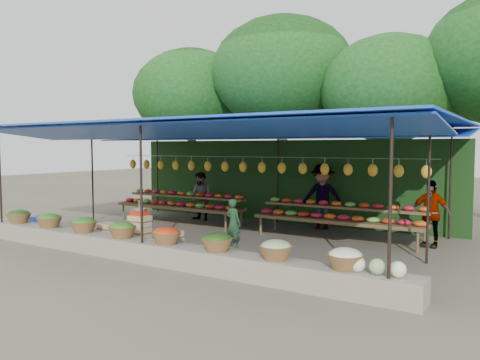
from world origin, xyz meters
The scene contains 16 objects.
ground centered at (0.00, 0.00, 0.00)m, with size 60.00×60.00×0.00m, color brown.
stone_curb centered at (0.00, -2.75, 0.20)m, with size 10.60×0.55×0.40m, color slate.
stall_canopy centered at (0.00, 0.06, 2.68)m, with size 10.80×6.60×2.82m.
produce_baskets centered at (-0.10, -2.75, 0.56)m, with size 8.98×0.58×0.34m.
netting_backdrop centered at (0.00, 3.15, 1.25)m, with size 10.60×0.06×2.50m, color #1C4217.
tree_row centered at (0.50, 6.09, 4.70)m, with size 16.51×5.50×7.12m.
fruit_table_left centered at (-2.49, 1.35, 0.61)m, with size 4.21×0.95×0.93m.
fruit_table_right centered at (2.51, 1.35, 0.61)m, with size 4.21×0.95×0.93m.
crate_counter centered at (-0.90, -2.06, 0.31)m, with size 2.36×0.35×0.77m.
weighing_scale centered at (-0.88, -2.06, 0.85)m, with size 0.32×0.32×0.34m.
vendor_seated centered at (0.73, -0.70, 0.56)m, with size 0.41×0.27×1.11m, color #1C3E21.
customer_left centered at (-2.20, 2.01, 0.76)m, with size 0.74×0.57×1.51m, color slate.
customer_mid centered at (1.58, 2.56, 0.91)m, with size 1.18×0.68×1.82m, color slate.
customer_right centered at (4.56, 1.68, 0.77)m, with size 0.90×0.38×1.54m, color slate.
blue_crate_front centered at (-4.28, -2.09, 0.13)m, with size 0.44×0.32×0.26m, color navy.
blue_crate_back centered at (-5.26, -1.45, 0.16)m, with size 0.54×0.39×0.33m, color navy.
Camera 1 is at (6.48, -9.62, 2.28)m, focal length 35.00 mm.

